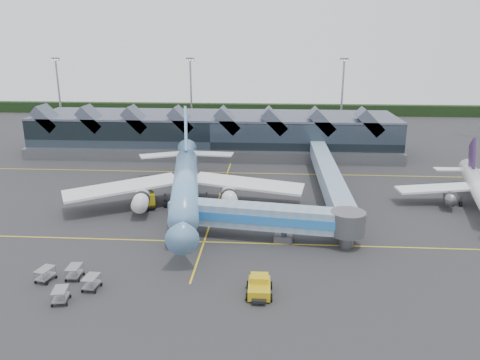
# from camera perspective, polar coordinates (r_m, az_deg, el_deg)

# --- Properties ---
(ground) EXTENTS (260.00, 260.00, 0.00)m
(ground) POSITION_cam_1_polar(r_m,az_deg,el_deg) (74.81, -3.54, -5.01)
(ground) COLOR #2C2C2E
(ground) RESTS_ON ground
(taxi_stripes) EXTENTS (120.00, 60.00, 0.01)m
(taxi_stripes) POSITION_cam_1_polar(r_m,az_deg,el_deg) (84.10, -2.68, -2.48)
(taxi_stripes) COLOR yellow
(taxi_stripes) RESTS_ON ground
(tree_line_far) EXTENTS (260.00, 4.00, 4.00)m
(tree_line_far) POSITION_cam_1_polar(r_m,az_deg,el_deg) (180.92, 0.89, 8.65)
(tree_line_far) COLOR black
(tree_line_far) RESTS_ON ground
(terminal) EXTENTS (90.00, 22.25, 12.52)m
(terminal) POSITION_cam_1_polar(r_m,az_deg,el_deg) (119.28, -3.13, 5.74)
(terminal) COLOR black
(terminal) RESTS_ON ground
(light_masts) EXTENTS (132.40, 42.56, 22.45)m
(light_masts) POSITION_cam_1_polar(r_m,az_deg,el_deg) (133.04, 9.03, 10.03)
(light_masts) COLOR gray
(light_masts) RESTS_ON ground
(main_airliner) EXTENTS (40.98, 47.62, 15.33)m
(main_airliner) POSITION_cam_1_polar(r_m,az_deg,el_deg) (80.33, -6.66, -0.13)
(main_airliner) COLOR #698ED5
(main_airliner) RESTS_ON ground
(regional_jet) EXTENTS (26.90, 29.87, 10.33)m
(regional_jet) POSITION_cam_1_polar(r_m,az_deg,el_deg) (89.38, 27.17, -1.00)
(regional_jet) COLOR white
(regional_jet) RESTS_ON ground
(jet_bridge) EXTENTS (27.85, 7.82, 5.26)m
(jet_bridge) POSITION_cam_1_polar(r_m,az_deg,el_deg) (66.75, 4.30, -4.67)
(jet_bridge) COLOR #749DC1
(jet_bridge) RESTS_ON ground
(fuel_truck) EXTENTS (5.43, 9.63, 3.27)m
(fuel_truck) POSITION_cam_1_polar(r_m,az_deg,el_deg) (83.97, -11.50, -1.52)
(fuel_truck) COLOR black
(fuel_truck) RESTS_ON ground
(pushback_tug) EXTENTS (2.97, 4.65, 2.03)m
(pushback_tug) POSITION_cam_1_polar(r_m,az_deg,el_deg) (54.25, 2.37, -12.89)
(pushback_tug) COLOR gold
(pushback_tug) RESTS_ON ground
(baggage_carts) EXTENTS (8.10, 7.75, 1.62)m
(baggage_carts) POSITION_cam_1_polar(r_m,az_deg,el_deg) (59.03, -20.23, -11.40)
(baggage_carts) COLOR gray
(baggage_carts) RESTS_ON ground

